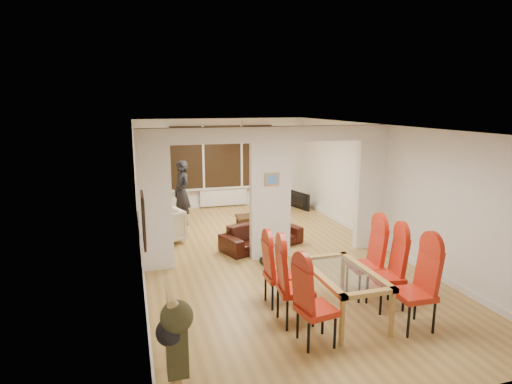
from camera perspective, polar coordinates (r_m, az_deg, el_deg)
name	(u,v)px	position (r m, az deg, el deg)	size (l,w,h in m)	color
floor	(270,257)	(8.71, 1.85, -8.61)	(5.00, 9.00, 0.01)	#A88344
room_walls	(270,194)	(8.35, 1.91, -0.21)	(5.00, 9.00, 2.60)	silver
divider_wall	(270,194)	(8.35, 1.91, -0.21)	(5.00, 0.18, 2.60)	white
bay_window_blinds	(223,157)	(12.55, -4.49, 4.73)	(3.00, 0.08, 1.80)	black
radiator	(223,197)	(12.71, -4.36, -0.67)	(1.40, 0.08, 0.50)	white
pendant_light	(242,137)	(11.45, -1.86, 7.35)	(0.36, 0.36, 0.36)	orange
stair_newel	(171,325)	(5.19, -11.30, -17.05)	(0.40, 1.20, 1.10)	tan
wall_poster	(143,220)	(5.54, -14.79, -3.63)	(0.04, 0.52, 0.67)	gray
pillar_photo	(272,179)	(8.20, 2.14, 1.70)	(0.30, 0.03, 0.25)	#4C8CD8
dining_table	(342,294)	(6.43, 11.46, -13.18)	(0.83, 1.47, 0.69)	#A37D3C
dining_chair_la	(317,304)	(5.64, 8.08, -14.52)	(0.44, 0.44, 1.09)	#AC2211
dining_chair_lb	(296,284)	(6.09, 5.31, -12.06)	(0.46, 0.46, 1.16)	#AC2211
dining_chair_lc	(280,271)	(6.61, 3.20, -10.52)	(0.42, 0.42, 1.06)	#AC2211
dining_chair_ra	(414,288)	(6.27, 20.32, -11.89)	(0.47, 0.47, 1.19)	#AC2211
dining_chair_rb	(386,271)	(6.76, 16.99, -10.06)	(0.46, 0.46, 1.16)	#AC2211
dining_chair_rc	(365,261)	(7.05, 14.35, -8.90)	(0.47, 0.47, 1.18)	#AC2211
sofa	(262,235)	(9.18, 0.79, -5.80)	(1.78, 0.70, 0.52)	black
armchair	(162,226)	(9.67, -12.42, -4.45)	(0.83, 0.80, 0.75)	beige
person	(182,193)	(10.89, -9.84, -0.12)	(0.39, 0.60, 1.64)	black
television	(297,201)	(12.47, 5.53, -1.17)	(0.11, 0.86, 0.50)	black
coffee_table	(258,220)	(10.87, 0.31, -3.73)	(1.10, 0.55, 0.25)	#2F1F10
bottle	(257,209)	(10.79, 0.12, -2.31)	(0.08, 0.08, 0.30)	#143F19
bowl	(262,214)	(10.87, 0.79, -2.88)	(0.23, 0.23, 0.06)	#2F1F10
shoes	(267,261)	(8.35, 1.42, -9.18)	(0.22, 0.24, 0.09)	black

